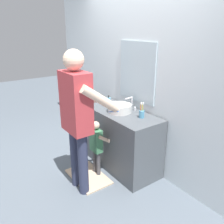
{
  "coord_description": "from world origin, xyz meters",
  "views": [
    {
      "loc": [
        2.39,
        -1.56,
        1.93
      ],
      "look_at": [
        0.0,
        0.15,
        0.87
      ],
      "focal_mm": 37.51,
      "sensor_mm": 36.0,
      "label": 1
    }
  ],
  "objects_px": {
    "toothbrush_cup": "(142,114)",
    "child_toddler": "(97,143)",
    "soap_bottle": "(109,102)",
    "adult_parent": "(78,111)"
  },
  "relations": [
    {
      "from": "toothbrush_cup",
      "to": "child_toddler",
      "type": "height_order",
      "value": "toothbrush_cup"
    },
    {
      "from": "toothbrush_cup",
      "to": "soap_bottle",
      "type": "height_order",
      "value": "toothbrush_cup"
    },
    {
      "from": "toothbrush_cup",
      "to": "child_toddler",
      "type": "xyz_separation_m",
      "value": [
        -0.33,
        -0.48,
        -0.42
      ]
    },
    {
      "from": "soap_bottle",
      "to": "adult_parent",
      "type": "bearing_deg",
      "value": -59.53
    },
    {
      "from": "soap_bottle",
      "to": "adult_parent",
      "type": "relative_size",
      "value": 0.1
    },
    {
      "from": "toothbrush_cup",
      "to": "soap_bottle",
      "type": "xyz_separation_m",
      "value": [
        -0.63,
        -0.08,
        0.01
      ]
    },
    {
      "from": "child_toddler",
      "to": "soap_bottle",
      "type": "bearing_deg",
      "value": 126.08
    },
    {
      "from": "soap_bottle",
      "to": "child_toddler",
      "type": "xyz_separation_m",
      "value": [
        0.29,
        -0.4,
        -0.44
      ]
    },
    {
      "from": "soap_bottle",
      "to": "child_toddler",
      "type": "bearing_deg",
      "value": -53.92
    },
    {
      "from": "child_toddler",
      "to": "adult_parent",
      "type": "distance_m",
      "value": 0.66
    }
  ]
}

